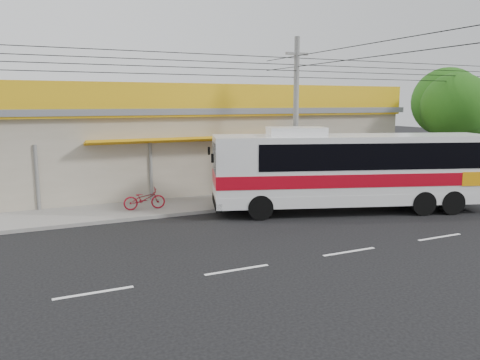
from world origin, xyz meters
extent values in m
plane|color=black|center=(0.00, 0.00, 0.00)|extent=(120.00, 120.00, 0.00)
cube|color=gray|center=(0.00, 6.00, 0.07)|extent=(30.00, 3.20, 0.15)
cube|color=gray|center=(0.00, 11.60, 2.10)|extent=(22.00, 8.00, 4.20)
cube|color=slate|center=(0.00, 11.60, 4.35)|extent=(22.60, 8.60, 0.30)
cube|color=gold|center=(0.00, 7.48, 4.90)|extent=(22.00, 0.24, 1.60)
cube|color=red|center=(-2.00, 7.45, 4.90)|extent=(9.00, 0.10, 1.20)
cube|color=#197815|center=(6.50, 7.45, 4.90)|extent=(2.40, 0.10, 1.10)
cube|color=navy|center=(9.20, 7.45, 4.90)|extent=(2.20, 0.10, 1.10)
cube|color=red|center=(-9.00, 7.45, 4.90)|extent=(3.00, 0.10, 1.10)
cube|color=orange|center=(-2.00, 7.30, 3.00)|extent=(10.00, 1.20, 0.37)
cube|color=silver|center=(3.64, 2.21, 1.92)|extent=(12.29, 6.14, 2.93)
cube|color=#A80716|center=(3.64, 2.21, 1.56)|extent=(12.34, 6.19, 0.55)
cube|color=orange|center=(8.63, 0.58, 1.56)|extent=(2.33, 2.95, 0.61)
cube|color=black|center=(4.32, 1.99, 2.57)|extent=(10.39, 5.55, 1.11)
cube|color=black|center=(-2.04, 4.05, 2.37)|extent=(0.84, 2.16, 1.51)
cube|color=silver|center=(1.25, 2.98, 3.56)|extent=(2.74, 2.09, 0.36)
cylinder|color=black|center=(-0.74, 2.43, 0.52)|extent=(1.10, 0.63, 1.05)
cylinder|color=black|center=(-0.03, 4.60, 0.52)|extent=(1.10, 0.63, 1.05)
cylinder|color=black|center=(7.23, -0.16, 0.52)|extent=(1.10, 0.63, 1.05)
cylinder|color=black|center=(7.93, 2.01, 0.52)|extent=(1.10, 0.63, 1.05)
imported|color=maroon|center=(-4.78, 5.68, 0.62)|extent=(1.85, 0.82, 0.94)
cylinder|color=slate|center=(2.43, 4.99, 3.90)|extent=(0.25, 0.25, 7.81)
cube|color=slate|center=(2.43, 4.99, 7.02)|extent=(1.17, 0.12, 0.12)
cylinder|color=#342514|center=(14.22, 6.79, 1.75)|extent=(0.39, 0.39, 3.50)
sphere|color=#16410D|center=(14.22, 6.79, 4.81)|extent=(4.16, 4.16, 4.16)
sphere|color=#16410D|center=(14.88, 6.46, 4.16)|extent=(2.63, 2.63, 2.63)
cylinder|color=#342514|center=(13.42, 5.40, 1.65)|extent=(0.37, 0.37, 3.30)
sphere|color=#16410D|center=(13.42, 5.40, 4.54)|extent=(3.92, 3.92, 3.92)
sphere|color=#16410D|center=(14.04, 5.09, 3.92)|extent=(2.47, 2.47, 2.47)
camera|label=1|loc=(-9.29, -14.29, 4.81)|focal=35.00mm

